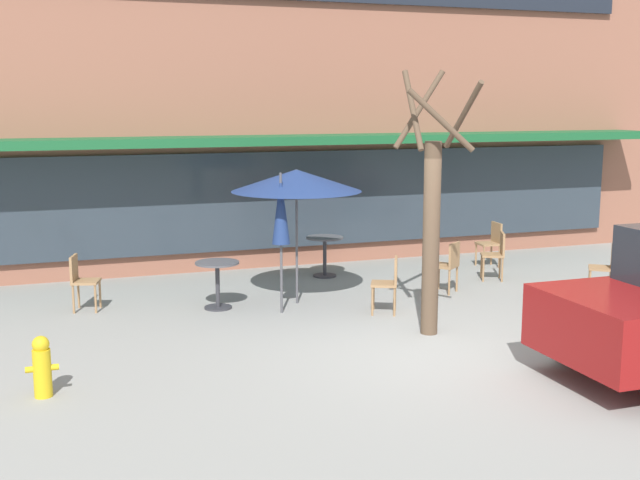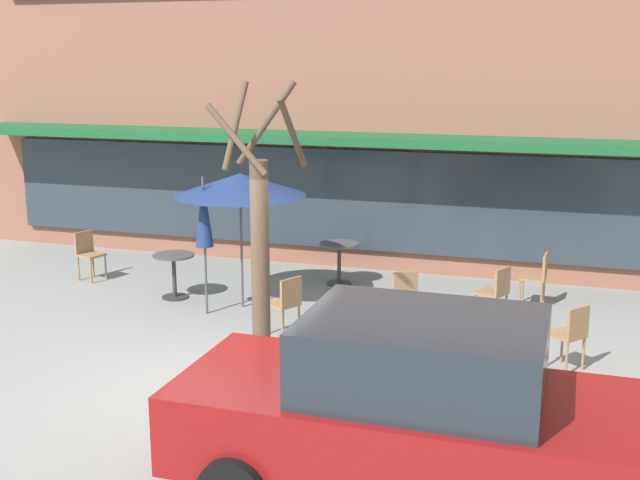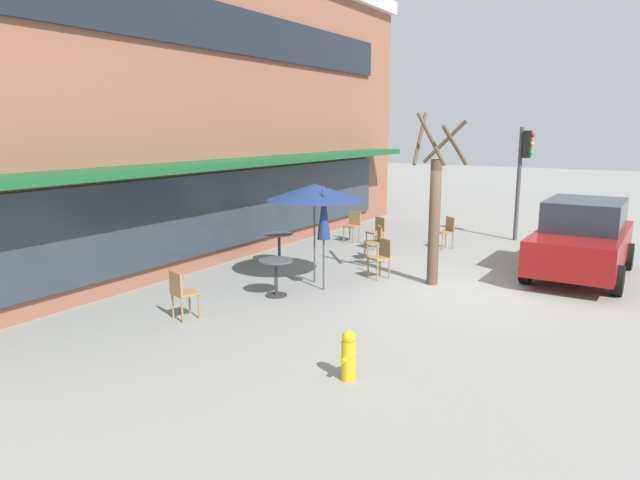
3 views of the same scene
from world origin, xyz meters
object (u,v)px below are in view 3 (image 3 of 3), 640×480
(cafe_table_streetside, at_px, (279,243))
(fire_hydrant, at_px, (349,355))
(traffic_light_pole, at_px, (523,165))
(cafe_chair_4, at_px, (447,230))
(patio_umbrella_cream_folded, at_px, (324,214))
(parked_sedan, at_px, (582,238))
(cafe_table_near_wall, at_px, (276,271))
(cafe_chair_1, at_px, (377,230))
(patio_umbrella_green_folded, at_px, (314,192))
(cafe_chair_0, at_px, (376,240))
(cafe_chair_5, at_px, (382,255))
(cafe_chair_3, at_px, (181,291))
(cafe_chair_2, at_px, (353,224))
(street_tree, at_px, (435,209))

(cafe_table_streetside, distance_m, fire_hydrant, 7.03)
(traffic_light_pole, bearing_deg, cafe_chair_4, 146.02)
(patio_umbrella_cream_folded, height_order, parked_sedan, patio_umbrella_cream_folded)
(cafe_table_near_wall, distance_m, parked_sedan, 7.14)
(cafe_chair_1, xyz_separation_m, cafe_chair_4, (1.11, -1.66, 0.00))
(fire_hydrant, bearing_deg, patio_umbrella_cream_folded, 35.72)
(cafe_table_streetside, distance_m, patio_umbrella_green_folded, 2.58)
(parked_sedan, bearing_deg, cafe_chair_1, 87.20)
(cafe_chair_0, relative_size, cafe_chair_5, 1.00)
(cafe_table_streetside, relative_size, cafe_chair_3, 0.85)
(cafe_chair_0, xyz_separation_m, cafe_chair_2, (1.89, 1.70, 0.00))
(cafe_chair_4, height_order, parked_sedan, parked_sedan)
(cafe_table_streetside, bearing_deg, cafe_chair_5, -89.40)
(cafe_table_streetside, height_order, street_tree, street_tree)
(cafe_chair_4, bearing_deg, parked_sedan, -110.39)
(street_tree, bearing_deg, cafe_chair_2, 48.68)
(cafe_chair_1, relative_size, cafe_chair_4, 1.00)
(cafe_chair_5, bearing_deg, cafe_chair_3, 158.42)
(cafe_chair_0, bearing_deg, patio_umbrella_green_folded, 176.15)
(cafe_chair_0, bearing_deg, cafe_table_near_wall, 175.80)
(parked_sedan, bearing_deg, cafe_table_near_wall, 135.04)
(street_tree, bearing_deg, cafe_table_near_wall, 136.82)
(street_tree, height_order, fire_hydrant, street_tree)
(cafe_table_streetside, distance_m, traffic_light_pole, 7.88)
(cafe_table_streetside, relative_size, cafe_chair_4, 0.85)
(cafe_table_streetside, distance_m, cafe_chair_0, 2.50)
(cafe_chair_0, bearing_deg, cafe_chair_2, 41.87)
(parked_sedan, bearing_deg, cafe_chair_0, 102.66)
(cafe_chair_0, xyz_separation_m, cafe_chair_4, (2.44, -1.05, 0.00))
(patio_umbrella_green_folded, height_order, fire_hydrant, patio_umbrella_green_folded)
(cafe_table_near_wall, height_order, patio_umbrella_green_folded, patio_umbrella_green_folded)
(patio_umbrella_green_folded, height_order, cafe_chair_5, patio_umbrella_green_folded)
(cafe_table_near_wall, xyz_separation_m, parked_sedan, (5.04, -5.04, 0.36))
(patio_umbrella_green_folded, relative_size, cafe_chair_1, 2.47)
(cafe_table_streetside, relative_size, patio_umbrella_cream_folded, 0.35)
(parked_sedan, distance_m, fire_hydrant, 7.98)
(parked_sedan, bearing_deg, cafe_chair_3, 141.61)
(cafe_table_near_wall, xyz_separation_m, patio_umbrella_cream_folded, (0.88, -0.60, 1.11))
(cafe_chair_3, relative_size, cafe_chair_5, 1.00)
(parked_sedan, bearing_deg, fire_hydrant, 166.43)
(patio_umbrella_cream_folded, relative_size, cafe_chair_4, 2.47)
(cafe_table_near_wall, relative_size, parked_sedan, 0.18)
(cafe_chair_5, height_order, street_tree, street_tree)
(cafe_chair_4, distance_m, parked_sedan, 3.95)
(cafe_chair_1, xyz_separation_m, parked_sedan, (-0.26, -5.35, 0.35))
(cafe_chair_0, height_order, cafe_chair_1, same)
(fire_hydrant, bearing_deg, cafe_table_streetside, 43.37)
(cafe_table_near_wall, relative_size, cafe_chair_3, 0.85)
(cafe_chair_0, height_order, fire_hydrant, cafe_chair_0)
(cafe_chair_3, xyz_separation_m, street_tree, (4.60, -2.97, 1.13))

